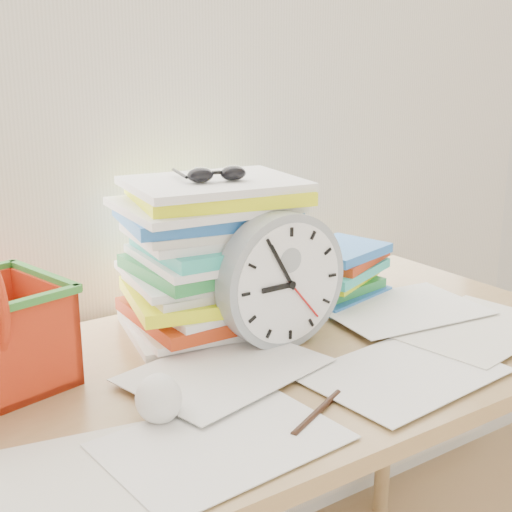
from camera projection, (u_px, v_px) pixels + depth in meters
curtain at (146, 41)px, 1.42m from camera, size 2.40×0.01×2.50m
desk at (253, 397)px, 1.29m from camera, size 1.40×0.70×0.75m
paper_stack at (213, 256)px, 1.38m from camera, size 0.37×0.31×0.30m
clock at (281, 280)px, 1.30m from camera, size 0.26×0.05×0.26m
sunglasses at (217, 174)px, 1.31m from camera, size 0.15×0.14×0.03m
book_stack at (339, 271)px, 1.58m from camera, size 0.28×0.25×0.12m
crumpled_ball at (158, 398)px, 1.05m from camera, size 0.07×0.07×0.07m
pen at (317, 412)px, 1.07m from camera, size 0.14×0.07×0.01m
scattered_papers at (253, 356)px, 1.27m from camera, size 1.26×0.42×0.02m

